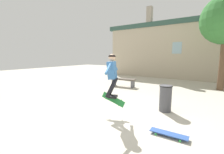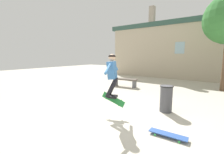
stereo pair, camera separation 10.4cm
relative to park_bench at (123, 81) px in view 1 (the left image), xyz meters
The scene contains 7 objects.
ground_plane 4.88m from the park_bench, 64.47° to the right, with size 40.00×40.00×0.00m, color beige.
building_backdrop 5.88m from the park_bench, 67.82° to the left, with size 13.01×0.52×6.08m.
park_bench is the anchor object (origin of this frame).
trash_bin 4.33m from the park_bench, 40.17° to the right, with size 0.44×0.44×0.91m.
skater 4.74m from the park_bench, 64.12° to the right, with size 0.54×1.29×1.36m.
skateboard_flipping 4.56m from the park_bench, 63.74° to the right, with size 0.80×0.24×0.43m.
skateboard_resting 5.86m from the park_bench, 49.09° to the right, with size 0.88×0.27×0.08m.
Camera 1 is at (2.50, -3.54, 1.91)m, focal length 24.00 mm.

